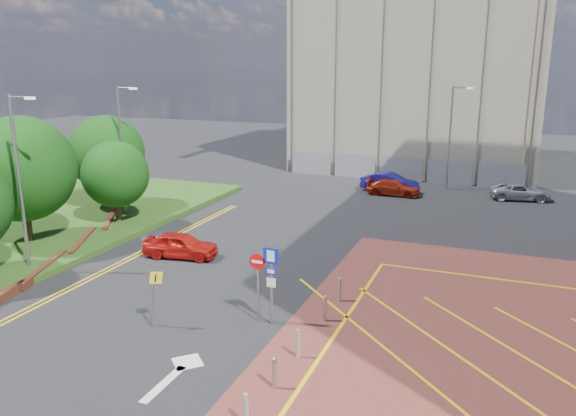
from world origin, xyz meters
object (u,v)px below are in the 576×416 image
Objects in this scene: tree_d at (107,153)px; warning_sign at (154,292)px; lamp_back at (451,134)px; car_red_left at (181,245)px; lamp_left_far at (122,145)px; car_blue_back at (390,183)px; tree_b at (22,169)px; sign_cluster at (266,275)px; lamp_left_near at (20,175)px; car_red_back at (393,188)px; car_silver_back at (520,192)px; tree_c at (115,174)px.

tree_d reaches higher than warning_sign.
lamp_back is 24.52m from car_red_left.
lamp_left_far is 20.08m from car_blue_back.
tree_b is 9.48m from car_red_left.
sign_cluster is at bearing -36.82° from lamp_left_far.
lamp_back is (19.58, 23.00, 0.12)m from tree_b.
lamp_left_near is 26.16m from car_red_back.
tree_b is 2.11× the size of sign_cluster.
tree_d reaches higher than car_red_left.
lamp_left_far is 2.10× the size of car_red_left.
warning_sign is at bearing -46.62° from tree_d.
car_blue_back is 9.41m from car_silver_back.
tree_b is at bearing -130.41° from lamp_back.
lamp_left_near is at bearing -122.40° from lamp_back.
car_red_left is 0.86× the size of car_blue_back.
tree_d is at bearing 124.36° from car_red_back.
lamp_back is at bearing 82.03° from sign_cluster.
tree_b is 1.60× the size of car_silver_back.
car_red_left is (-10.91, -21.64, -3.71)m from lamp_back.
car_blue_back is (16.52, 12.39, -3.14)m from tree_d.
car_silver_back is at bearing -17.89° from lamp_back.
lamp_left_far is at bearing 142.08° from car_blue_back.
tree_d is (-3.00, 3.00, 0.68)m from tree_c.
lamp_left_near is 1.00× the size of lamp_back.
tree_b is 30.21m from lamp_back.
car_red_back is (16.01, 19.37, -3.65)m from tree_b.
car_red_left is at bearing -34.47° from tree_d.
tree_d is 20.72m from car_red_back.
lamp_back is 6.34m from car_red_back.
car_red_left is at bearing 128.86° from car_silver_back.
tree_b is 0.84× the size of lamp_left_near.
lamp_left_near is 1.99× the size of car_red_back.
car_blue_back is at bearing 90.66° from sign_cluster.
lamp_left_far is (-2.00, 10.00, 0.00)m from lamp_left_near.
car_red_back is at bearing 89.49° from sign_cluster.
tree_b is 25.39m from car_red_back.
lamp_back reaches higher than car_red_back.
car_silver_back is at bearing 70.24° from sign_cluster.
warning_sign is 0.59× the size of car_red_left.
car_red_left is at bearing 158.44° from car_red_back.
car_red_back is (17.01, 11.37, -3.29)m from tree_d.
lamp_back is at bearing 36.09° from tree_d.
tree_c is at bearing 68.20° from tree_b.
lamp_left_far is (1.08, 7.00, 0.42)m from tree_b.
warning_sign is 26.43m from car_blue_back.
tree_b is at bearing 154.26° from warning_sign.
tree_b is at bearing -82.87° from tree_d.
sign_cluster is 1.42× the size of warning_sign.
lamp_back reaches higher than car_red_left.
warning_sign is at bearing -104.65° from lamp_back.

